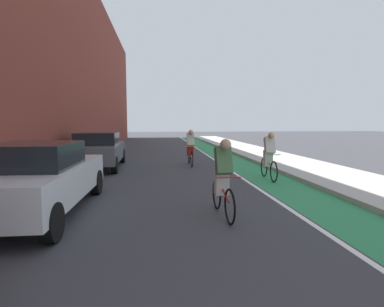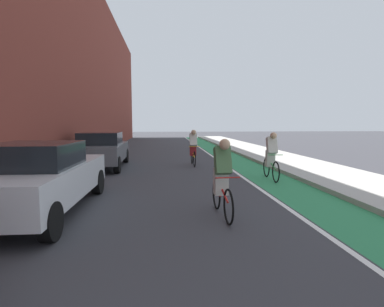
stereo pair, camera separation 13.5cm
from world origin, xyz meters
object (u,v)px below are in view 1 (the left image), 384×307
object	(u,v)px
parked_sedan_white	(38,178)
cyclist_far	(190,147)
parked_sedan_gray	(98,150)
cyclist_trailing	(269,156)
cyclist_mid	(223,178)

from	to	relation	value
parked_sedan_white	cyclist_far	size ratio (longest dim) A/B	2.54
parked_sedan_gray	cyclist_trailing	bearing A→B (deg)	-27.58
parked_sedan_white	parked_sedan_gray	xyz separation A→B (m)	(0.00, 6.54, -0.00)
parked_sedan_gray	cyclist_far	distance (m)	4.01
parked_sedan_white	cyclist_far	world-z (taller)	cyclist_far
cyclist_trailing	cyclist_far	xyz separation A→B (m)	(-2.32, 3.62, 0.04)
parked_sedan_gray	cyclist_trailing	xyz separation A→B (m)	(6.31, -3.30, 0.03)
cyclist_trailing	parked_sedan_gray	bearing A→B (deg)	152.42
cyclist_far	parked_sedan_white	bearing A→B (deg)	-120.25
cyclist_mid	cyclist_far	size ratio (longest dim) A/B	1.00
parked_sedan_gray	cyclist_far	size ratio (longest dim) A/B	2.46
parked_sedan_white	parked_sedan_gray	distance (m)	6.54
cyclist_mid	cyclist_trailing	size ratio (longest dim) A/B	1.00
cyclist_mid	cyclist_trailing	bearing A→B (deg)	57.24
parked_sedan_gray	cyclist_mid	xyz separation A→B (m)	(3.86, -7.11, 0.03)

